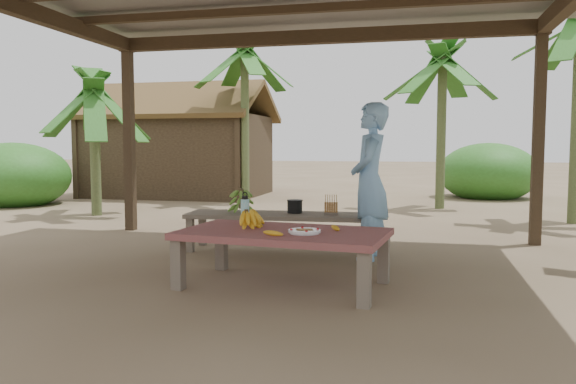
% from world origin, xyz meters
% --- Properties ---
extents(ground, '(80.00, 80.00, 0.00)m').
position_xyz_m(ground, '(0.00, 0.00, 0.00)').
color(ground, brown).
rests_on(ground, ground).
extents(work_table, '(1.90, 1.20, 0.50)m').
position_xyz_m(work_table, '(0.19, -0.45, 0.43)').
color(work_table, brown).
rests_on(work_table, ground).
extents(bench, '(2.23, 0.74, 0.45)m').
position_xyz_m(bench, '(-0.24, 1.16, 0.39)').
color(bench, brown).
rests_on(bench, ground).
extents(ripe_banana_bunch, '(0.37, 0.34, 0.18)m').
position_xyz_m(ripe_banana_bunch, '(-0.19, -0.32, 0.59)').
color(ripe_banana_bunch, yellow).
rests_on(ripe_banana_bunch, work_table).
extents(plate, '(0.28, 0.28, 0.04)m').
position_xyz_m(plate, '(0.41, -0.57, 0.52)').
color(plate, white).
rests_on(plate, work_table).
extents(loose_banana_front, '(0.18, 0.07, 0.04)m').
position_xyz_m(loose_banana_front, '(0.18, -0.76, 0.52)').
color(loose_banana_front, yellow).
rests_on(loose_banana_front, work_table).
extents(loose_banana_side, '(0.10, 0.14, 0.04)m').
position_xyz_m(loose_banana_side, '(0.64, -0.33, 0.52)').
color(loose_banana_side, yellow).
rests_on(loose_banana_side, work_table).
extents(water_flask, '(0.08, 0.08, 0.31)m').
position_xyz_m(water_flask, '(-0.28, -0.09, 0.63)').
color(water_flask, '#43C0D3').
rests_on(water_flask, work_table).
extents(green_banana_stalk, '(0.28, 0.28, 0.30)m').
position_xyz_m(green_banana_stalk, '(-0.71, 1.13, 0.60)').
color(green_banana_stalk, '#598C2D').
rests_on(green_banana_stalk, bench).
extents(cooking_pot, '(0.18, 0.18, 0.15)m').
position_xyz_m(cooking_pot, '(-0.07, 1.24, 0.53)').
color(cooking_pot, black).
rests_on(cooking_pot, bench).
extents(skewer_rack, '(0.18, 0.09, 0.24)m').
position_xyz_m(skewer_rack, '(0.37, 1.15, 0.57)').
color(skewer_rack, '#A57F47').
rests_on(skewer_rack, bench).
extents(woman, '(0.42, 0.63, 1.72)m').
position_xyz_m(woman, '(0.83, 0.95, 0.86)').
color(woman, '#70A2D4').
rests_on(woman, ground).
extents(hut, '(4.40, 3.43, 2.85)m').
position_xyz_m(hut, '(-4.50, 8.00, 1.10)').
color(hut, black).
rests_on(hut, ground).
extents(banana_plant_n, '(1.80, 1.80, 3.18)m').
position_xyz_m(banana_plant_n, '(1.78, 6.28, 2.69)').
color(banana_plant_n, '#596638').
rests_on(banana_plant_n, ground).
extents(banana_plant_nw, '(1.80, 1.80, 3.54)m').
position_xyz_m(banana_plant_nw, '(-2.35, 6.55, 3.04)').
color(banana_plant_nw, '#596638').
rests_on(banana_plant_nw, ground).
extents(banana_plant_w, '(1.80, 1.80, 2.43)m').
position_xyz_m(banana_plant_w, '(-4.28, 3.77, 1.96)').
color(banana_plant_w, '#596638').
rests_on(banana_plant_w, ground).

